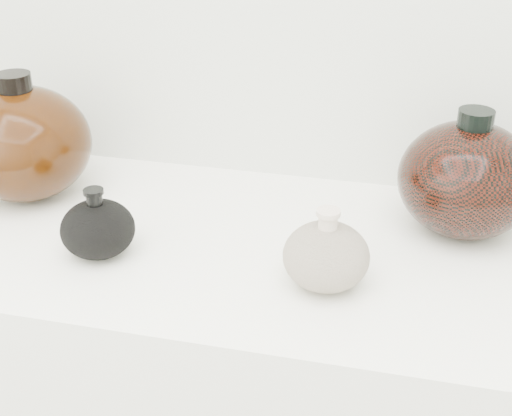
% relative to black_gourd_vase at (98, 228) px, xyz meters
% --- Properties ---
extents(black_gourd_vase, '(0.14, 0.14, 0.11)m').
position_rel_black_gourd_vase_xyz_m(black_gourd_vase, '(0.00, 0.00, 0.00)').
color(black_gourd_vase, black).
rests_on(black_gourd_vase, display_counter).
extents(cream_gourd_vase, '(0.15, 0.15, 0.12)m').
position_rel_black_gourd_vase_xyz_m(cream_gourd_vase, '(0.34, -0.00, 0.00)').
color(cream_gourd_vase, beige).
rests_on(cream_gourd_vase, display_counter).
extents(left_round_pot, '(0.30, 0.30, 0.22)m').
position_rel_black_gourd_vase_xyz_m(left_round_pot, '(-0.20, 0.15, 0.05)').
color(left_round_pot, black).
rests_on(left_round_pot, display_counter).
extents(right_round_pot, '(0.27, 0.27, 0.20)m').
position_rel_black_gourd_vase_xyz_m(right_round_pot, '(0.52, 0.20, 0.05)').
color(right_round_pot, black).
rests_on(right_round_pot, display_counter).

